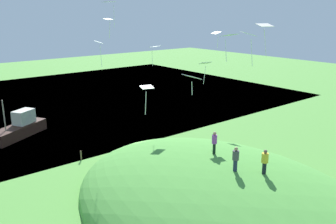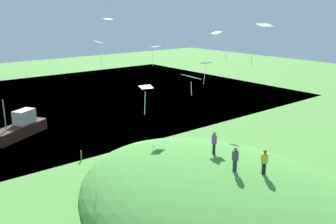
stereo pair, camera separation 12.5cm
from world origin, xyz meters
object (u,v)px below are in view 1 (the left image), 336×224
(kite_5, at_px, (109,3))
(kite_1, at_px, (249,35))
(kite_0, at_px, (108,20))
(person_walking_path, at_px, (214,140))
(kite_2, at_px, (230,36))
(person_watching_kites, at_px, (265,159))
(kite_8, at_px, (192,77))
(kite_3, at_px, (216,33))
(kite_7, at_px, (155,47))
(boat_on_lake, at_px, (20,128))
(person_with_child, at_px, (236,156))
(kite_9, at_px, (265,27))
(kite_11, at_px, (147,89))
(kite_6, at_px, (205,64))
(mooring_post, at_px, (81,155))
(kite_14, at_px, (99,44))

(kite_5, bearing_deg, kite_1, 6.27)
(kite_0, xyz_separation_m, kite_5, (3.30, -1.76, 1.48))
(kite_0, relative_size, kite_5, 0.86)
(person_walking_path, bearing_deg, kite_2, -20.21)
(person_watching_kites, xyz_separation_m, kite_8, (-2.29, -4.61, 5.67))
(kite_3, relative_size, kite_7, 0.88)
(boat_on_lake, height_order, kite_2, kite_2)
(person_walking_path, relative_size, kite_7, 0.89)
(person_with_child, bearing_deg, kite_9, -84.46)
(person_walking_path, relative_size, kite_9, 0.77)
(person_watching_kites, height_order, person_with_child, person_with_child)
(kite_2, relative_size, kite_9, 0.84)
(kite_0, xyz_separation_m, kite_3, (2.87, 11.44, -1.46))
(person_walking_path, height_order, kite_11, kite_11)
(kite_7, bearing_deg, kite_2, -12.06)
(kite_6, bearing_deg, boat_on_lake, -150.11)
(kite_0, relative_size, kite_8, 1.45)
(kite_9, bearing_deg, kite_11, -92.01)
(kite_8, bearing_deg, person_watching_kites, 63.60)
(kite_8, bearing_deg, boat_on_lake, -174.04)
(person_watching_kites, distance_m, kite_9, 9.03)
(kite_5, relative_size, kite_8, 1.69)
(kite_3, height_order, kite_7, kite_3)
(person_walking_path, xyz_separation_m, kite_6, (-4.82, 3.64, 4.86))
(kite_0, relative_size, mooring_post, 1.90)
(person_watching_kites, distance_m, person_with_child, 1.91)
(kite_7, distance_m, mooring_post, 12.73)
(person_walking_path, height_order, kite_2, kite_2)
(boat_on_lake, bearing_deg, kite_2, -103.29)
(kite_1, xyz_separation_m, kite_8, (-1.77, -2.81, -2.40))
(person_walking_path, xyz_separation_m, kite_3, (-9.72, 10.05, 7.04))
(person_watching_kites, bearing_deg, kite_8, 160.50)
(kite_7, bearing_deg, kite_1, -16.66)
(person_walking_path, height_order, mooring_post, person_walking_path)
(person_walking_path, height_order, kite_6, kite_6)
(kite_2, height_order, kite_3, kite_2)
(kite_2, xyz_separation_m, kite_3, (-10.53, 9.80, -0.65))
(kite_3, relative_size, mooring_post, 1.84)
(kite_1, relative_size, kite_5, 0.95)
(boat_on_lake, height_order, kite_14, kite_14)
(kite_9, bearing_deg, kite_8, -88.67)
(kite_5, relative_size, mooring_post, 2.21)
(person_watching_kites, distance_m, kite_1, 8.28)
(person_watching_kites, distance_m, mooring_post, 18.45)
(boat_on_lake, xyz_separation_m, kite_7, (12.75, 9.96, 9.49))
(person_with_child, distance_m, kite_2, 8.16)
(boat_on_lake, xyz_separation_m, mooring_post, (10.83, 2.31, -0.50))
(kite_5, height_order, kite_7, kite_5)
(kite_2, bearing_deg, person_with_child, -32.47)
(person_watching_kites, distance_m, kite_8, 7.66)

